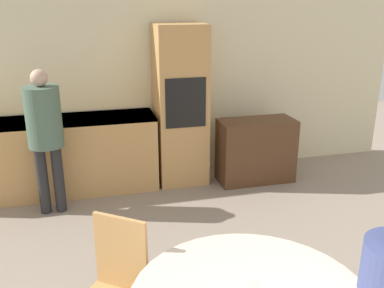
{
  "coord_description": "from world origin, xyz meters",
  "views": [
    {
      "loc": [
        -0.88,
        -0.34,
        2.27
      ],
      "look_at": [
        -0.03,
        2.91,
        1.13
      ],
      "focal_mm": 40.0,
      "sensor_mm": 36.0,
      "label": 1
    }
  ],
  "objects": [
    {
      "name": "chair_far_left",
      "position": [
        -0.77,
        2.02,
        0.54
      ],
      "size": [
        0.56,
        0.56,
        0.97
      ],
      "rotation": [
        0.0,
        0.0,
        5.64
      ],
      "color": "tan",
      "rests_on": "ground_plane"
    },
    {
      "name": "wall_back",
      "position": [
        0.0,
        5.11,
        1.3
      ],
      "size": [
        6.9,
        0.05,
        2.6
      ],
      "color": "beige",
      "rests_on": "ground_plane"
    },
    {
      "name": "person_standing",
      "position": [
        -1.29,
        4.24,
        0.98
      ],
      "size": [
        0.37,
        0.37,
        1.6
      ],
      "color": "#262628",
      "rests_on": "ground_plane"
    },
    {
      "name": "sideboard",
      "position": [
        1.24,
        4.49,
        0.41
      ],
      "size": [
        0.97,
        0.45,
        0.82
      ],
      "color": "#51331E",
      "rests_on": "ground_plane"
    },
    {
      "name": "oven_unit",
      "position": [
        0.3,
        4.77,
        1.0
      ],
      "size": [
        0.62,
        0.59,
        2.0
      ],
      "color": "tan",
      "rests_on": "ground_plane"
    },
    {
      "name": "kitchen_counter",
      "position": [
        -1.32,
        4.76,
        0.48
      ],
      "size": [
        2.55,
        0.6,
        0.93
      ],
      "color": "tan",
      "rests_on": "ground_plane"
    }
  ]
}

